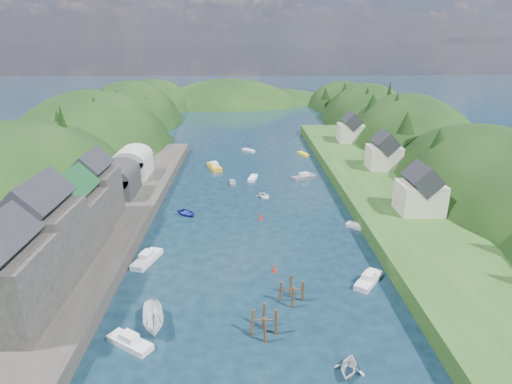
{
  "coord_description": "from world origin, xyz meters",
  "views": [
    {
      "loc": [
        -1.76,
        -43.67,
        29.43
      ],
      "look_at": [
        0.0,
        28.0,
        4.0
      ],
      "focal_mm": 30.0,
      "sensor_mm": 36.0,
      "label": 1
    }
  ],
  "objects_px": {
    "piling_cluster_far": "(292,293)",
    "channel_buoy_far": "(261,217)",
    "channel_buoy_near": "(275,269)",
    "piling_cluster_near": "(264,325)"
  },
  "relations": [
    {
      "from": "piling_cluster_far",
      "to": "piling_cluster_near",
      "type": "bearing_deg",
      "value": -120.18
    },
    {
      "from": "piling_cluster_far",
      "to": "channel_buoy_far",
      "type": "bearing_deg",
      "value": 96.45
    },
    {
      "from": "piling_cluster_far",
      "to": "channel_buoy_far",
      "type": "relative_size",
      "value": 3.01
    },
    {
      "from": "channel_buoy_near",
      "to": "piling_cluster_near",
      "type": "bearing_deg",
      "value": -98.57
    },
    {
      "from": "channel_buoy_near",
      "to": "channel_buoy_far",
      "type": "relative_size",
      "value": 1.0
    },
    {
      "from": "piling_cluster_near",
      "to": "channel_buoy_near",
      "type": "xyz_separation_m",
      "value": [
        1.96,
        13.02,
        -0.76
      ]
    },
    {
      "from": "piling_cluster_near",
      "to": "channel_buoy_near",
      "type": "height_order",
      "value": "piling_cluster_near"
    },
    {
      "from": "piling_cluster_near",
      "to": "channel_buoy_near",
      "type": "distance_m",
      "value": 13.19
    },
    {
      "from": "piling_cluster_near",
      "to": "piling_cluster_far",
      "type": "relative_size",
      "value": 1.09
    },
    {
      "from": "piling_cluster_near",
      "to": "channel_buoy_near",
      "type": "bearing_deg",
      "value": 81.43
    }
  ]
}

